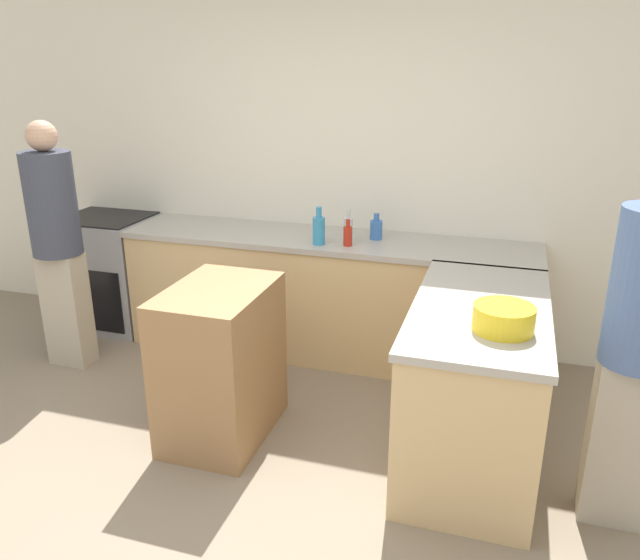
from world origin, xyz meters
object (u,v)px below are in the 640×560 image
at_px(water_bottle_blue, 376,229).
at_px(island_table, 221,363).
at_px(hot_sauce_bottle, 348,235).
at_px(person_at_peninsula, 639,339).
at_px(dish_soap_bottle, 319,229).
at_px(person_by_range, 57,238).
at_px(mixing_bowl, 504,318).
at_px(vinegar_bottle_clear, 348,228).
at_px(range_oven, 110,271).

bearing_deg(water_bottle_blue, island_table, -115.26).
relative_size(hot_sauce_bottle, person_at_peninsula, 0.11).
bearing_deg(dish_soap_bottle, island_table, -103.82).
xyz_separation_m(hot_sauce_bottle, person_at_peninsula, (1.62, -1.17, -0.02)).
xyz_separation_m(dish_soap_bottle, person_by_range, (-1.70, -0.54, -0.06)).
relative_size(mixing_bowl, hot_sauce_bottle, 1.55).
bearing_deg(dish_soap_bottle, vinegar_bottle_clear, 39.40).
xyz_separation_m(dish_soap_bottle, person_at_peninsula, (1.82, -1.15, -0.05)).
height_order(island_table, hot_sauce_bottle, hot_sauce_bottle).
height_order(range_oven, person_at_peninsula, person_at_peninsula).
bearing_deg(hot_sauce_bottle, island_table, -113.24).
bearing_deg(person_by_range, water_bottle_blue, 20.91).
distance_m(mixing_bowl, vinegar_bottle_clear, 1.66).
relative_size(range_oven, island_table, 1.00).
relative_size(water_bottle_blue, person_by_range, 0.11).
bearing_deg(person_by_range, island_table, -19.05).
height_order(dish_soap_bottle, water_bottle_blue, dish_soap_bottle).
xyz_separation_m(island_table, vinegar_bottle_clear, (0.43, 1.18, 0.52)).
bearing_deg(person_by_range, person_at_peninsula, -9.77).
height_order(mixing_bowl, vinegar_bottle_clear, vinegar_bottle_clear).
xyz_separation_m(vinegar_bottle_clear, person_by_range, (-1.87, -0.68, -0.04)).
distance_m(mixing_bowl, person_at_peninsula, 0.57).
xyz_separation_m(range_oven, person_at_peninsula, (3.67, -1.33, 0.49)).
relative_size(dish_soap_bottle, vinegar_bottle_clear, 1.17).
bearing_deg(island_table, water_bottle_blue, 64.74).
distance_m(island_table, person_by_range, 1.60).
bearing_deg(vinegar_bottle_clear, water_bottle_blue, 29.03).
bearing_deg(dish_soap_bottle, person_by_range, -162.27).
bearing_deg(island_table, dish_soap_bottle, 76.18).
bearing_deg(mixing_bowl, person_by_range, 169.09).
bearing_deg(person_by_range, hot_sauce_bottle, 16.56).
bearing_deg(dish_soap_bottle, hot_sauce_bottle, 6.11).
xyz_separation_m(island_table, person_by_range, (-1.44, 0.50, 0.48)).
height_order(water_bottle_blue, person_at_peninsula, person_at_peninsula).
height_order(mixing_bowl, dish_soap_bottle, dish_soap_bottle).
xyz_separation_m(mixing_bowl, dish_soap_bottle, (-1.25, 1.11, 0.04)).
bearing_deg(water_bottle_blue, hot_sauce_bottle, -124.19).
bearing_deg(mixing_bowl, island_table, 177.32).
height_order(mixing_bowl, water_bottle_blue, water_bottle_blue).
bearing_deg(mixing_bowl, dish_soap_bottle, 138.39).
bearing_deg(vinegar_bottle_clear, mixing_bowl, -49.20).
height_order(hot_sauce_bottle, person_by_range, person_by_range).
bearing_deg(dish_soap_bottle, person_at_peninsula, -32.24).
xyz_separation_m(hot_sauce_bottle, person_by_range, (-1.90, -0.56, -0.03)).
bearing_deg(person_at_peninsula, person_by_range, 170.23).
distance_m(vinegar_bottle_clear, hot_sauce_bottle, 0.12).
relative_size(water_bottle_blue, hot_sauce_bottle, 1.00).
height_order(mixing_bowl, person_by_range, person_by_range).
distance_m(range_oven, water_bottle_blue, 2.25).
relative_size(island_table, hot_sauce_bottle, 4.92).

